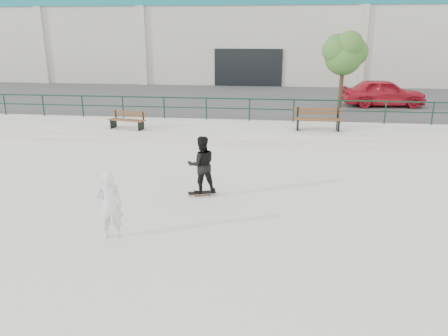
# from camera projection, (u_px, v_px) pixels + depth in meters

# --- Properties ---
(ground) EXTENTS (120.00, 120.00, 0.00)m
(ground) POSITION_uv_depth(u_px,v_px,m) (174.00, 232.00, 10.13)
(ground) COLOR beige
(ground) RESTS_ON ground
(ledge) EXTENTS (30.00, 3.00, 0.50)m
(ledge) POSITION_uv_depth(u_px,v_px,m) (224.00, 132.00, 19.05)
(ledge) COLOR #B0ABA1
(ledge) RESTS_ON ground
(parking_strip) EXTENTS (60.00, 14.00, 0.50)m
(parking_strip) POSITION_uv_depth(u_px,v_px,m) (241.00, 102.00, 27.09)
(parking_strip) COLOR #3F3F3F
(parking_strip) RESTS_ON ground
(railing) EXTENTS (28.00, 0.06, 1.03)m
(railing) POSITION_uv_depth(u_px,v_px,m) (228.00, 104.00, 19.98)
(railing) COLOR #123320
(railing) RESTS_ON ledge
(commercial_building) EXTENTS (44.20, 16.33, 8.00)m
(commercial_building) POSITION_uv_depth(u_px,v_px,m) (255.00, 29.00, 39.03)
(commercial_building) COLOR #ACA89A
(commercial_building) RESTS_ON ground
(bench_left) EXTENTS (1.65, 0.78, 0.73)m
(bench_left) POSITION_uv_depth(u_px,v_px,m) (128.00, 120.00, 18.34)
(bench_left) COLOR brown
(bench_left) RESTS_ON ledge
(bench_right) EXTENTS (1.99, 0.62, 0.91)m
(bench_right) POSITION_uv_depth(u_px,v_px,m) (318.00, 119.00, 18.08)
(bench_right) COLOR brown
(bench_right) RESTS_ON ledge
(tree) EXTENTS (2.24, 1.99, 3.98)m
(tree) POSITION_uv_depth(u_px,v_px,m) (344.00, 52.00, 20.78)
(tree) COLOR #422D21
(tree) RESTS_ON parking_strip
(red_car) EXTENTS (4.47, 2.12, 1.48)m
(red_car) POSITION_uv_depth(u_px,v_px,m) (384.00, 93.00, 23.74)
(red_car) COLOR red
(red_car) RESTS_ON parking_strip
(skateboard) EXTENTS (0.80, 0.45, 0.09)m
(skateboard) POSITION_uv_depth(u_px,v_px,m) (202.00, 193.00, 12.36)
(skateboard) COLOR black
(skateboard) RESTS_ON ground
(standing_skater) EXTENTS (0.95, 0.84, 1.62)m
(standing_skater) POSITION_uv_depth(u_px,v_px,m) (202.00, 165.00, 12.10)
(standing_skater) COLOR black
(standing_skater) RESTS_ON skateboard
(seated_skater) EXTENTS (0.66, 0.54, 1.55)m
(seated_skater) POSITION_uv_depth(u_px,v_px,m) (110.00, 205.00, 9.65)
(seated_skater) COLOR silver
(seated_skater) RESTS_ON ground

